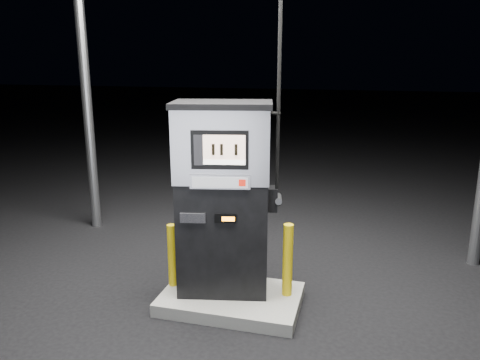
# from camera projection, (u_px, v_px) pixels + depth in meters

# --- Properties ---
(ground) EXTENTS (80.00, 80.00, 0.00)m
(ground) POSITION_uv_depth(u_px,v_px,m) (231.00, 305.00, 5.51)
(ground) COLOR black
(ground) RESTS_ON ground
(pump_island) EXTENTS (1.60, 1.00, 0.15)m
(pump_island) POSITION_uv_depth(u_px,v_px,m) (231.00, 299.00, 5.49)
(pump_island) COLOR slate
(pump_island) RESTS_ON ground
(fuel_dispenser) EXTENTS (1.27, 0.86, 4.59)m
(fuel_dispenser) POSITION_uv_depth(u_px,v_px,m) (223.00, 197.00, 5.31)
(fuel_dispenser) COLOR black
(fuel_dispenser) RESTS_ON pump_island
(bollard_left) EXTENTS (0.13, 0.13, 0.77)m
(bollard_left) POSITION_uv_depth(u_px,v_px,m) (172.00, 255.00, 5.58)
(bollard_left) COLOR #E0BD0C
(bollard_left) RESTS_ON pump_island
(bollard_right) EXTENTS (0.13, 0.13, 0.86)m
(bollard_right) POSITION_uv_depth(u_px,v_px,m) (288.00, 260.00, 5.34)
(bollard_right) COLOR #E0BD0C
(bollard_right) RESTS_ON pump_island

